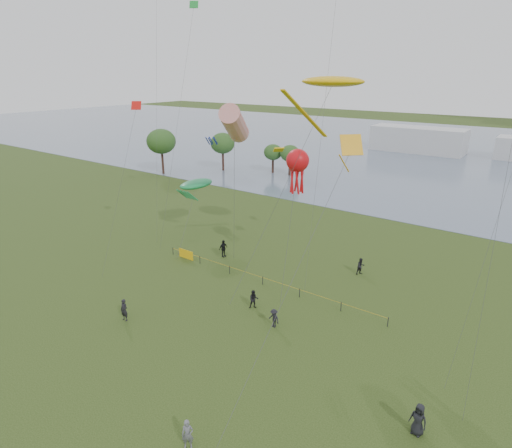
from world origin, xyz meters
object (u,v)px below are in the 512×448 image
Objects in this scene: fence at (213,263)px; kite_flyer at (188,434)px; kite_stingray at (332,82)px; kite_octopus at (298,162)px.

kite_flyer is at bearing -52.29° from fence.
fence is at bearing 88.75° from kite_flyer.
kite_stingray is at bearing 22.50° from fence.
kite_octopus reaches higher than kite_flyer.
fence is 1.90× the size of kite_octopus.
kite_octopus is (-5.34, 19.71, 10.72)m from kite_flyer.
kite_octopus is (-1.89, -1.90, -6.51)m from kite_stingray.
fence is 20.64m from kite_stingray.
kite_octopus is (8.15, 2.26, 11.03)m from fence.
kite_stingray is at bearing 55.14° from kite_octopus.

